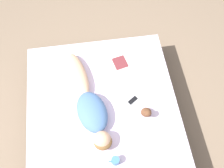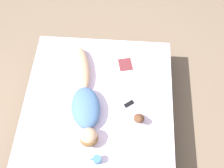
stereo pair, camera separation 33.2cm
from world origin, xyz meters
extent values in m
plane|color=#7A6651|center=(0.00, 0.00, 0.00)|extent=(12.00, 12.00, 0.00)
cube|color=#383333|center=(0.00, 0.00, 0.16)|extent=(1.91, 2.17, 0.32)
cube|color=silver|center=(0.00, 0.00, 0.39)|extent=(1.85, 2.11, 0.14)
ellipsoid|color=tan|center=(0.25, -0.51, 0.53)|extent=(0.34, 0.69, 0.15)
ellipsoid|color=#476B9E|center=(0.13, 0.05, 0.56)|extent=(0.45, 0.60, 0.19)
ellipsoid|color=brown|center=(0.05, 0.43, 0.57)|extent=(0.24, 0.23, 0.11)
sphere|color=tan|center=(0.06, 0.40, 0.56)|extent=(0.20, 0.20, 0.20)
cube|color=silver|center=(-0.58, -0.71, 0.46)|extent=(0.33, 0.34, 0.01)
cube|color=silver|center=(-0.32, -0.65, 0.46)|extent=(0.33, 0.34, 0.01)
cube|color=maroon|center=(-0.32, -0.65, 0.47)|extent=(0.22, 0.23, 0.00)
cylinder|color=teal|center=(-0.06, 0.64, 0.51)|extent=(0.09, 0.09, 0.10)
cylinder|color=black|center=(-0.06, 0.64, 0.55)|extent=(0.08, 0.08, 0.01)
torus|color=teal|center=(-0.01, 0.64, 0.51)|extent=(0.06, 0.01, 0.06)
cube|color=silver|center=(-0.39, -0.07, 0.46)|extent=(0.17, 0.15, 0.01)
cube|color=black|center=(-0.39, -0.07, 0.47)|extent=(0.14, 0.12, 0.00)
ellipsoid|color=brown|center=(-0.51, 0.13, 0.51)|extent=(0.13, 0.11, 0.11)
sphere|color=brown|center=(-0.51, 0.17, 0.59)|extent=(0.09, 0.09, 0.09)
camera|label=1|loc=(0.07, 1.26, 3.43)|focal=42.00mm
camera|label=2|loc=(-0.27, 1.27, 3.43)|focal=42.00mm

